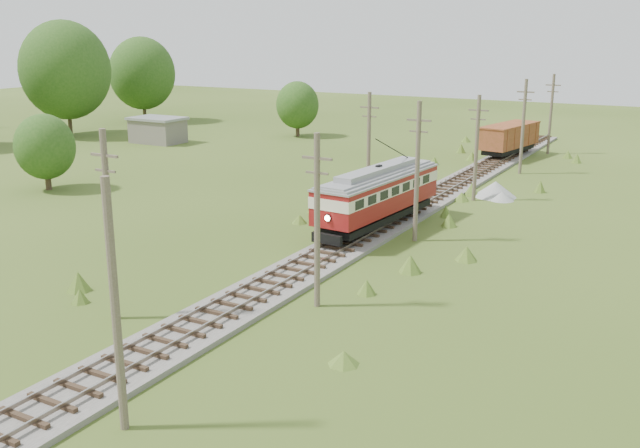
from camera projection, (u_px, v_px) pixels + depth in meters
The scene contains 17 objects.
railbed_main at pixel (388, 221), 50.20m from camera, with size 3.60×96.00×0.57m.
streetcar at pixel (378, 192), 48.01m from camera, with size 3.87×12.80×5.80m.
gondola at pixel (509, 137), 76.10m from camera, with size 4.50×9.50×3.03m.
gravel_pile at pixel (496, 190), 58.15m from camera, with size 3.56×3.77×1.29m.
utility_pole_r_1 at pixel (115, 308), 23.25m from camera, with size 0.30×0.30×8.80m.
utility_pole_r_2 at pixel (317, 220), 34.08m from camera, with size 1.60×0.30×8.60m.
utility_pole_r_3 at pixel (417, 171), 45.01m from camera, with size 1.60×0.30×9.00m.
utility_pole_r_4 at pixel (477, 147), 56.11m from camera, with size 1.60×0.30×8.40m.
utility_pole_r_5 at pixel (523, 126), 66.79m from camera, with size 1.60×0.30×8.90m.
utility_pole_r_6 at pixel (551, 113), 77.85m from camera, with size 1.60×0.30×8.70m.
utility_pole_l_a at pixel (110, 224), 32.53m from camera, with size 1.60×0.30×9.00m.
utility_pole_l_b at pixel (369, 145), 56.27m from camera, with size 1.60×0.30×8.60m.
tree_left_4 at pixel (65, 70), 90.45m from camera, with size 11.34×11.34×14.61m.
tree_left_5 at pixel (142, 73), 105.18m from camera, with size 9.66×9.66×12.44m.
tree_mid_a at pixel (297, 105), 91.05m from camera, with size 5.46×5.46×7.03m.
tree_mid_c at pixel (45, 147), 60.12m from camera, with size 5.04×5.04×6.49m.
shed at pixel (158, 130), 86.44m from camera, with size 6.40×4.40×3.10m.
Camera 1 is at (19.58, -10.64, 13.15)m, focal length 40.00 mm.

